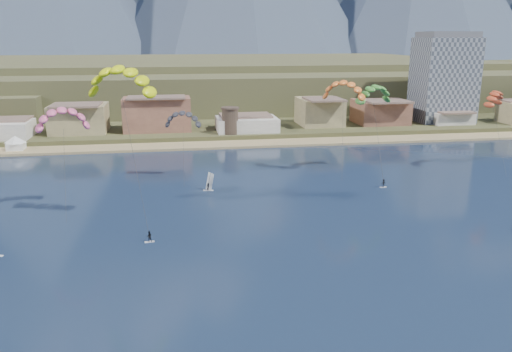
# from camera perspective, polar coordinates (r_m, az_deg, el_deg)

# --- Properties ---
(ground) EXTENTS (2400.00, 2400.00, 0.00)m
(ground) POSITION_cam_1_polar(r_m,az_deg,el_deg) (59.25, 5.23, -17.56)
(ground) COLOR #0D1B32
(ground) RESTS_ON ground
(beach) EXTENTS (2200.00, 12.00, 0.90)m
(beach) POSITION_cam_1_polar(r_m,az_deg,el_deg) (157.94, -4.33, 3.49)
(beach) COLOR tan
(beach) RESTS_ON ground
(land) EXTENTS (2200.00, 900.00, 4.00)m
(land) POSITION_cam_1_polar(r_m,az_deg,el_deg) (609.16, -8.20, 11.94)
(land) COLOR #4E482A
(land) RESTS_ON ground
(foothills) EXTENTS (940.00, 210.00, 18.00)m
(foothills) POSITION_cam_1_polar(r_m,az_deg,el_deg) (283.80, -2.09, 10.47)
(foothills) COLOR brown
(foothills) RESTS_ON ground
(town) EXTENTS (400.00, 24.00, 12.00)m
(town) POSITION_cam_1_polar(r_m,az_deg,el_deg) (173.95, -18.19, 6.45)
(town) COLOR silver
(town) RESTS_ON ground
(apartment_tower) EXTENTS (20.00, 16.00, 32.00)m
(apartment_tower) POSITION_cam_1_polar(r_m,az_deg,el_deg) (202.13, 20.12, 10.20)
(apartment_tower) COLOR gray
(apartment_tower) RESTS_ON ground
(watchtower) EXTENTS (5.82, 5.82, 8.60)m
(watchtower) POSITION_cam_1_polar(r_m,az_deg,el_deg) (165.17, -2.88, 6.18)
(watchtower) COLOR #47382D
(watchtower) RESTS_ON ground
(kitesurfer_yellow) EXTENTS (13.04, 14.50, 28.78)m
(kitesurfer_yellow) POSITION_cam_1_polar(r_m,az_deg,el_deg) (89.50, -14.79, 10.58)
(kitesurfer_yellow) COLOR silver
(kitesurfer_yellow) RESTS_ON ground
(kitesurfer_green) EXTENTS (10.92, 18.24, 23.72)m
(kitesurfer_green) POSITION_cam_1_polar(r_m,az_deg,el_deg) (126.72, 12.97, 9.07)
(kitesurfer_green) COLOR silver
(kitesurfer_green) RESTS_ON ground
(distant_kite_pink) EXTENTS (10.67, 7.29, 21.33)m
(distant_kite_pink) POSITION_cam_1_polar(r_m,az_deg,el_deg) (100.74, -20.72, 6.34)
(distant_kite_pink) COLOR #262626
(distant_kite_pink) RESTS_ON ground
(distant_kite_dark) EXTENTS (9.09, 6.41, 17.56)m
(distant_kite_dark) POSITION_cam_1_polar(r_m,az_deg,el_deg) (118.83, -8.14, 6.56)
(distant_kite_dark) COLOR #262626
(distant_kite_dark) RESTS_ON ground
(distant_kite_orange) EXTENTS (11.05, 9.12, 23.91)m
(distant_kite_orange) POSITION_cam_1_polar(r_m,az_deg,el_deg) (123.04, 9.71, 9.72)
(distant_kite_orange) COLOR #262626
(distant_kite_orange) RESTS_ON ground
(distant_kite_red) EXTENTS (8.56, 8.08, 21.04)m
(distant_kite_red) POSITION_cam_1_polar(r_m,az_deg,el_deg) (137.84, 24.90, 8.06)
(distant_kite_red) COLOR #262626
(distant_kite_red) RESTS_ON ground
(windsurfer) EXTENTS (2.24, 2.45, 3.85)m
(windsurfer) POSITION_cam_1_polar(r_m,az_deg,el_deg) (111.08, -5.25, -1.01)
(windsurfer) COLOR silver
(windsurfer) RESTS_ON ground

